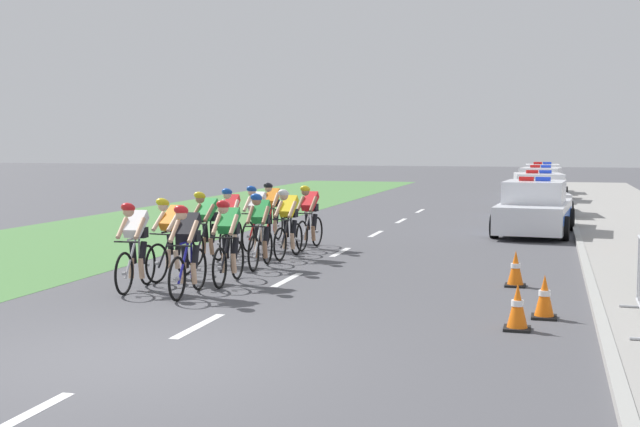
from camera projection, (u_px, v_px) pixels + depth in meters
ground_plane at (139, 357)px, 9.78m from camera, size 160.00×160.00×0.00m
kerb_edge at (578, 236)px, 21.77m from camera, size 0.16×60.00×0.13m
grass_verge at (146, 226)px, 25.15m from camera, size 7.00×60.00×0.01m
lane_markings_centre at (341, 252)px, 19.11m from camera, size 0.14×25.60×0.01m
cyclist_lead at (135, 245)px, 14.14m from camera, size 0.44×1.72×1.56m
cyclist_second at (188, 249)px, 13.62m from camera, size 0.44×1.72×1.56m
cyclist_third at (171, 237)px, 15.28m from camera, size 0.46×1.72×1.56m
cyclist_fourth at (228, 241)px, 14.75m from camera, size 0.43×1.72×1.56m
cyclist_fifth at (207, 226)px, 17.22m from camera, size 0.45×1.72×1.56m
cyclist_sixth at (260, 229)px, 16.66m from camera, size 0.43×1.72×1.56m
cyclist_seventh at (231, 221)px, 18.50m from camera, size 0.44×1.72×1.56m
cyclist_eighth at (288, 222)px, 18.09m from camera, size 0.43×1.72×1.56m
cyclist_ninth at (256, 217)px, 19.53m from camera, size 0.43×1.72×1.56m
cyclist_tenth at (309, 216)px, 19.64m from camera, size 0.44×1.72×1.56m
cyclist_eleventh at (272, 211)px, 21.07m from camera, size 0.42×1.72×1.56m
police_car_nearest at (534, 210)px, 22.84m from camera, size 2.24×4.52×1.59m
police_car_second at (538, 197)px, 28.39m from camera, size 2.31×4.55×1.59m
police_car_third at (540, 187)px, 34.76m from camera, size 2.30×4.54×1.59m
police_car_furthest at (542, 181)px, 40.19m from camera, size 2.09×4.45×1.59m
traffic_cone_near at (544, 297)px, 11.90m from camera, size 0.36×0.36×0.64m
traffic_cone_mid at (517, 307)px, 11.16m from camera, size 0.36×0.36×0.64m
traffic_cone_far at (516, 269)px, 14.55m from camera, size 0.36×0.36×0.64m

